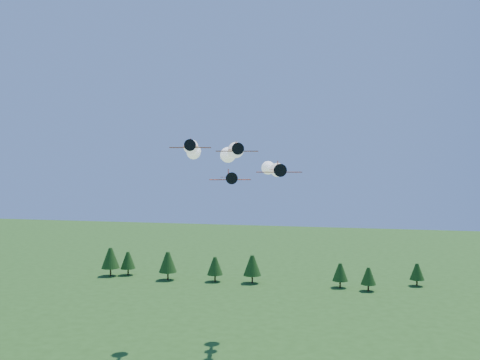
% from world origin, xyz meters
% --- Properties ---
extents(plane_lead, '(17.46, 47.23, 3.70)m').
position_xyz_m(plane_lead, '(-5.30, 18.20, 47.08)').
color(plane_lead, black).
rests_on(plane_lead, ground).
extents(plane_left, '(20.47, 53.17, 3.70)m').
position_xyz_m(plane_left, '(-16.35, 26.78, 47.90)').
color(plane_left, black).
rests_on(plane_left, ground).
extents(plane_right, '(17.36, 58.42, 3.70)m').
position_xyz_m(plane_right, '(0.23, 35.01, 43.76)').
color(plane_right, black).
rests_on(plane_right, ground).
extents(plane_slot, '(7.67, 8.57, 2.71)m').
position_xyz_m(plane_slot, '(-2.55, 6.68, 42.28)').
color(plane_slot, black).
rests_on(plane_slot, ground).
extents(treeline, '(173.93, 17.69, 11.85)m').
position_xyz_m(treeline, '(1.15, 109.00, 6.76)').
color(treeline, '#382314').
rests_on(treeline, ground).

